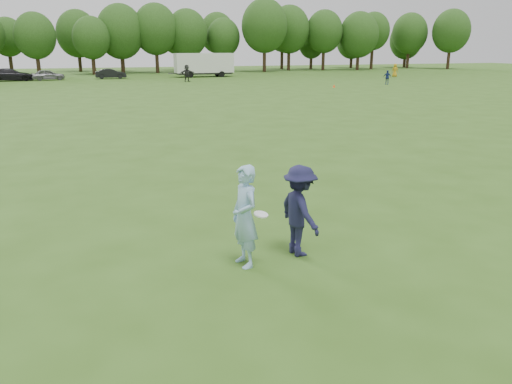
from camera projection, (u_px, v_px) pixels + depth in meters
ground at (298, 255)px, 9.99m from camera, size 200.00×200.00×0.00m
thrower at (245, 216)px, 9.28m from camera, size 0.57×0.78×1.95m
defender at (300, 211)px, 9.81m from camera, size 0.83×1.26×1.83m
player_far_b at (387, 77)px, 55.47m from camera, size 0.91×0.91×1.54m
player_far_c at (395, 70)px, 69.08m from camera, size 1.03×1.04×1.81m
player_far_d at (187, 73)px, 59.83m from camera, size 1.94×1.11×2.00m
car_d at (11, 75)px, 60.87m from camera, size 5.43×2.69×1.52m
car_e at (48, 75)px, 62.33m from camera, size 4.10×2.09×1.34m
car_f at (111, 74)px, 65.38m from camera, size 3.97×1.46×1.30m
field_cone at (334, 86)px, 51.44m from camera, size 0.28×0.28×0.30m
disc_in_play at (261, 214)px, 9.19m from camera, size 0.33×0.33×0.09m
cargo_trailer at (204, 64)px, 69.20m from camera, size 9.00×2.75×3.20m
treeline at (119, 32)px, 78.89m from camera, size 130.35×18.39×11.74m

